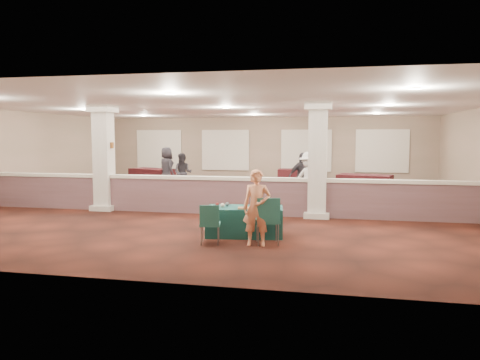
% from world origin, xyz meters
% --- Properties ---
extents(ground, '(16.00, 16.00, 0.00)m').
position_xyz_m(ground, '(0.00, 0.00, 0.00)').
color(ground, '#411810').
rests_on(ground, ground).
extents(wall_back, '(16.00, 0.04, 3.20)m').
position_xyz_m(wall_back, '(0.00, 8.00, 1.60)').
color(wall_back, '#7C6C55').
rests_on(wall_back, ground).
extents(wall_front, '(16.00, 0.04, 3.20)m').
position_xyz_m(wall_front, '(0.00, -8.00, 1.60)').
color(wall_front, '#7C6C55').
rests_on(wall_front, ground).
extents(wall_left, '(0.04, 16.00, 3.20)m').
position_xyz_m(wall_left, '(-8.00, 0.00, 1.60)').
color(wall_left, '#7C6C55').
rests_on(wall_left, ground).
extents(ceiling, '(16.00, 16.00, 0.02)m').
position_xyz_m(ceiling, '(0.00, 0.00, 3.20)').
color(ceiling, silver).
rests_on(ceiling, wall_back).
extents(partition_wall, '(15.60, 0.28, 1.10)m').
position_xyz_m(partition_wall, '(0.00, -1.50, 0.57)').
color(partition_wall, brown).
rests_on(partition_wall, ground).
extents(column_left, '(0.72, 0.72, 3.20)m').
position_xyz_m(column_left, '(-3.50, -1.50, 1.64)').
color(column_left, beige).
rests_on(column_left, ground).
extents(column_right, '(0.72, 0.72, 3.20)m').
position_xyz_m(column_right, '(3.00, -1.50, 1.64)').
color(column_right, beige).
rests_on(column_right, ground).
extents(sconce_left, '(0.12, 0.12, 0.18)m').
position_xyz_m(sconce_left, '(-3.78, -1.50, 2.00)').
color(sconce_left, brown).
rests_on(sconce_left, column_left).
extents(sconce_right, '(0.12, 0.12, 0.18)m').
position_xyz_m(sconce_right, '(-3.22, -1.50, 2.00)').
color(sconce_right, brown).
rests_on(sconce_right, column_left).
extents(near_table, '(1.82, 1.09, 0.66)m').
position_xyz_m(near_table, '(1.51, -4.34, 0.33)').
color(near_table, '#103C37').
rests_on(near_table, ground).
extents(conf_chair_main, '(0.61, 0.61, 1.00)m').
position_xyz_m(conf_chair_main, '(2.16, -5.12, 0.59)').
color(conf_chair_main, '#1C5354').
rests_on(conf_chair_main, ground).
extents(conf_chair_side, '(0.50, 0.50, 0.85)m').
position_xyz_m(conf_chair_side, '(0.97, -5.34, 0.50)').
color(conf_chair_side, '#1C5354').
rests_on(conf_chair_side, ground).
extents(woman, '(0.61, 0.44, 1.59)m').
position_xyz_m(woman, '(1.95, -5.23, 0.79)').
color(woman, '#F4826A').
rests_on(woman, ground).
extents(far_table_front_left, '(1.66, 0.87, 0.66)m').
position_xyz_m(far_table_front_left, '(-4.34, 2.47, 0.33)').
color(far_table_front_left, black).
rests_on(far_table_front_left, ground).
extents(far_table_front_center, '(1.89, 1.04, 0.74)m').
position_xyz_m(far_table_front_center, '(2.00, 2.42, 0.37)').
color(far_table_front_center, black).
rests_on(far_table_front_center, ground).
extents(far_table_front_right, '(2.20, 1.58, 0.81)m').
position_xyz_m(far_table_front_right, '(4.13, 0.30, 0.40)').
color(far_table_front_right, black).
rests_on(far_table_front_right, ground).
extents(far_table_back_left, '(2.23, 1.63, 0.81)m').
position_xyz_m(far_table_back_left, '(-4.80, 5.31, 0.41)').
color(far_table_back_left, black).
rests_on(far_table_back_left, ground).
extents(far_table_back_center, '(2.00, 1.05, 0.80)m').
position_xyz_m(far_table_back_center, '(1.85, 6.50, 0.40)').
color(far_table_back_center, black).
rests_on(far_table_back_center, ground).
extents(far_table_back_right, '(2.19, 1.50, 0.81)m').
position_xyz_m(far_table_back_right, '(4.55, 3.80, 0.40)').
color(far_table_back_right, black).
rests_on(far_table_back_right, ground).
extents(attendee_a, '(0.79, 0.47, 1.59)m').
position_xyz_m(attendee_a, '(-2.67, 3.45, 0.79)').
color(attendee_a, black).
rests_on(attendee_a, ground).
extents(attendee_b, '(1.23, 0.80, 1.76)m').
position_xyz_m(attendee_b, '(2.61, 0.77, 0.88)').
color(attendee_b, silver).
rests_on(attendee_b, ground).
extents(attendee_c, '(1.11, 0.94, 1.72)m').
position_xyz_m(attendee_c, '(2.33, 1.50, 0.86)').
color(attendee_c, black).
rests_on(attendee_c, ground).
extents(attendee_d, '(1.00, 0.95, 1.82)m').
position_xyz_m(attendee_d, '(-3.69, 4.28, 0.91)').
color(attendee_d, black).
rests_on(attendee_d, ground).
extents(laptop_base, '(0.32, 0.25, 0.02)m').
position_xyz_m(laptop_base, '(1.78, -4.35, 0.67)').
color(laptop_base, silver).
rests_on(laptop_base, near_table).
extents(laptop_screen, '(0.30, 0.05, 0.20)m').
position_xyz_m(laptop_screen, '(1.77, -4.25, 0.78)').
color(laptop_screen, silver).
rests_on(laptop_screen, near_table).
extents(screen_glow, '(0.27, 0.04, 0.17)m').
position_xyz_m(screen_glow, '(1.77, -4.25, 0.76)').
color(screen_glow, silver).
rests_on(screen_glow, near_table).
extents(knitting, '(0.40, 0.32, 0.03)m').
position_xyz_m(knitting, '(1.59, -4.56, 0.67)').
color(knitting, orange).
rests_on(knitting, near_table).
extents(yarn_cream, '(0.10, 0.10, 0.10)m').
position_xyz_m(yarn_cream, '(1.03, -4.50, 0.71)').
color(yarn_cream, beige).
rests_on(yarn_cream, near_table).
extents(yarn_red, '(0.09, 0.09, 0.09)m').
position_xyz_m(yarn_red, '(0.88, -4.39, 0.71)').
color(yarn_red, '#5E1712').
rests_on(yarn_red, near_table).
extents(yarn_grey, '(0.09, 0.09, 0.09)m').
position_xyz_m(yarn_grey, '(1.09, -4.29, 0.71)').
color(yarn_grey, '#47474B').
rests_on(yarn_grey, near_table).
extents(scissors, '(0.11, 0.04, 0.01)m').
position_xyz_m(scissors, '(2.13, -4.51, 0.67)').
color(scissors, '#AC1212').
rests_on(scissors, near_table).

